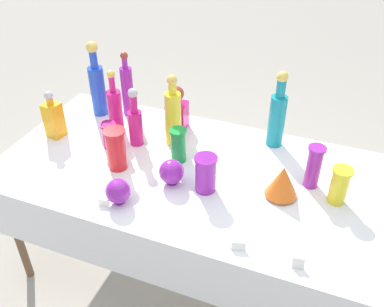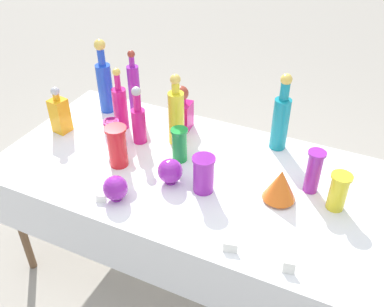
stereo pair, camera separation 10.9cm
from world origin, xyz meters
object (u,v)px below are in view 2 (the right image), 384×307
(tall_bottle_0, at_px, (120,106))
(round_bowl_0, at_px, (170,171))
(square_decanter_0, at_px, (60,113))
(slender_vase_2, at_px, (112,131))
(slender_vase_4, at_px, (314,170))
(slender_vase_5, at_px, (179,144))
(tall_bottle_4, at_px, (139,121))
(tall_bottle_2, at_px, (176,115))
(square_decanter_1, at_px, (181,110))
(slender_vase_0, at_px, (204,173))
(round_bowl_1, at_px, (115,188))
(tall_bottle_5, at_px, (105,82))
(slender_vase_1, at_px, (339,191))
(tall_bottle_3, at_px, (134,87))
(fluted_vase_0, at_px, (280,185))
(slender_vase_3, at_px, (117,145))
(tall_bottle_1, at_px, (281,118))

(tall_bottle_0, xyz_separation_m, round_bowl_0, (0.48, -0.33, -0.07))
(square_decanter_0, xyz_separation_m, slender_vase_2, (0.34, 0.01, -0.03))
(slender_vase_4, relative_size, slender_vase_5, 1.20)
(tall_bottle_4, bearing_deg, square_decanter_0, -168.14)
(square_decanter_0, bearing_deg, round_bowl_0, -10.86)
(tall_bottle_2, bearing_deg, square_decanter_1, 105.61)
(slender_vase_0, bearing_deg, round_bowl_1, -145.86)
(tall_bottle_5, relative_size, slender_vase_0, 2.43)
(tall_bottle_5, height_order, slender_vase_1, tall_bottle_5)
(tall_bottle_2, distance_m, slender_vase_0, 0.44)
(tall_bottle_2, bearing_deg, round_bowl_0, -68.25)
(square_decanter_1, bearing_deg, slender_vase_0, -53.42)
(tall_bottle_3, bearing_deg, round_bowl_1, -65.20)
(tall_bottle_5, xyz_separation_m, slender_vase_2, (0.24, -0.29, -0.11))
(fluted_vase_0, bearing_deg, tall_bottle_0, 167.13)
(round_bowl_0, height_order, round_bowl_1, round_bowl_0)
(slender_vase_0, xyz_separation_m, round_bowl_0, (-0.17, -0.01, -0.03))
(slender_vase_4, bearing_deg, slender_vase_5, -176.25)
(slender_vase_0, relative_size, slender_vase_1, 1.02)
(tall_bottle_0, distance_m, tall_bottle_4, 0.19)
(tall_bottle_3, relative_size, round_bowl_1, 3.20)
(slender_vase_0, xyz_separation_m, fluted_vase_0, (0.34, 0.08, -0.01))
(tall_bottle_0, distance_m, slender_vase_3, 0.36)
(slender_vase_1, distance_m, round_bowl_0, 0.77)
(slender_vase_0, relative_size, slender_vase_5, 1.01)
(slender_vase_0, bearing_deg, slender_vase_4, 24.82)
(fluted_vase_0, relative_size, round_bowl_0, 1.28)
(tall_bottle_0, height_order, slender_vase_5, tall_bottle_0)
(slender_vase_3, height_order, round_bowl_0, slender_vase_3)
(fluted_vase_0, relative_size, round_bowl_1, 1.34)
(square_decanter_0, xyz_separation_m, slender_vase_0, (0.94, -0.13, -0.01))
(tall_bottle_4, bearing_deg, tall_bottle_2, 24.10)
(tall_bottle_2, distance_m, slender_vase_1, 0.90)
(tall_bottle_1, height_order, tall_bottle_3, tall_bottle_1)
(slender_vase_2, distance_m, slender_vase_5, 0.39)
(slender_vase_4, bearing_deg, slender_vase_1, -29.68)
(tall_bottle_3, relative_size, fluted_vase_0, 2.40)
(slender_vase_4, relative_size, round_bowl_1, 1.79)
(tall_bottle_2, height_order, slender_vase_2, tall_bottle_2)
(slender_vase_3, relative_size, slender_vase_4, 1.00)
(tall_bottle_4, relative_size, fluted_vase_0, 2.02)
(tall_bottle_0, relative_size, tall_bottle_3, 0.94)
(square_decanter_1, bearing_deg, slender_vase_3, -106.40)
(tall_bottle_1, distance_m, round_bowl_0, 0.65)
(slender_vase_2, xyz_separation_m, round_bowl_0, (0.43, -0.16, -0.01))
(tall_bottle_3, height_order, slender_vase_3, tall_bottle_3)
(tall_bottle_4, height_order, square_decanter_0, tall_bottle_4)
(tall_bottle_5, bearing_deg, tall_bottle_3, 20.77)
(tall_bottle_1, xyz_separation_m, slender_vase_5, (-0.43, -0.33, -0.08))
(slender_vase_2, bearing_deg, slender_vase_3, -47.76)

